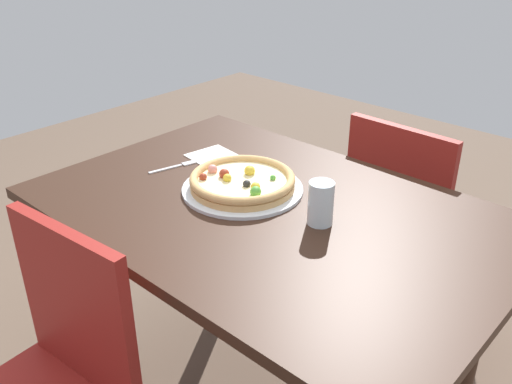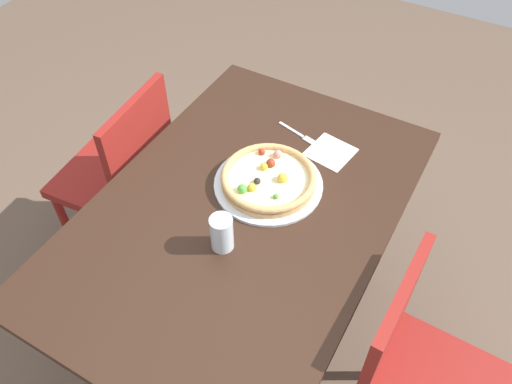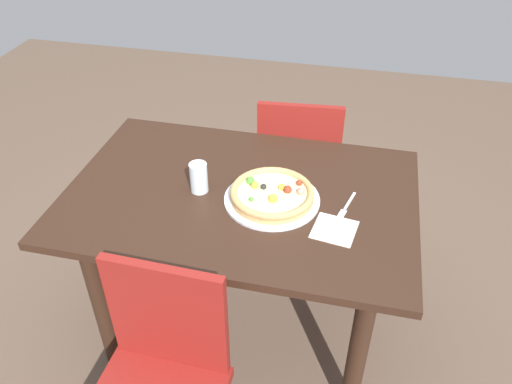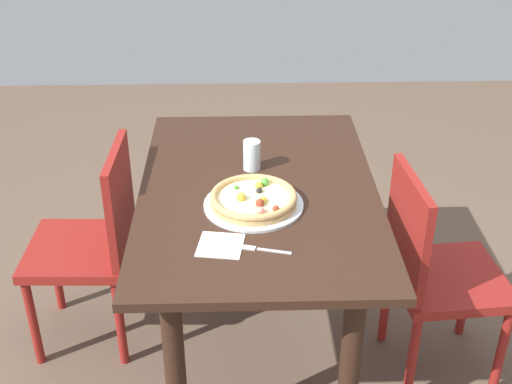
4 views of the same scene
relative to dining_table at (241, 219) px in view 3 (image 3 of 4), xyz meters
name	(u,v)px [view 3 (image 3 of 4)]	position (x,y,z in m)	size (l,w,h in m)	color
ground_plane	(243,325)	(0.00, 0.00, -0.63)	(6.00, 6.00, 0.00)	brown
dining_table	(241,219)	(0.00, 0.00, 0.00)	(1.28, 0.86, 0.76)	#331E14
chair_near	(299,165)	(-0.13, -0.64, -0.16)	(0.43, 0.43, 0.87)	maroon
plate	(272,199)	(-0.12, 0.02, 0.13)	(0.35, 0.35, 0.01)	silver
pizza	(272,194)	(-0.12, 0.02, 0.16)	(0.30, 0.30, 0.05)	tan
fork	(346,207)	(-0.39, 0.00, 0.13)	(0.06, 0.16, 0.00)	silver
drinking_glass	(199,178)	(0.15, 0.02, 0.18)	(0.07, 0.07, 0.12)	silver
napkin	(334,230)	(-0.36, 0.13, 0.13)	(0.14, 0.14, 0.00)	white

